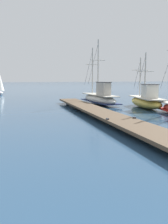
# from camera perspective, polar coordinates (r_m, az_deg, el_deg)

# --- Properties ---
(floating_dock) EXTENTS (3.46, 20.88, 0.53)m
(floating_dock) POSITION_cam_1_polar(r_m,az_deg,el_deg) (17.38, 3.08, 0.21)
(floating_dock) COLOR brown
(floating_dock) RESTS_ON ground
(fishing_boat_2) EXTENTS (3.38, 6.90, 4.99)m
(fishing_boat_2) POSITION_cam_1_polar(r_m,az_deg,el_deg) (22.95, 14.24, 2.61)
(fishing_boat_2) COLOR gold
(fishing_boat_2) RESTS_ON ground
(fishing_boat_3) EXTENTS (1.86, 8.35, 6.67)m
(fishing_boat_3) POSITION_cam_1_polar(r_m,az_deg,el_deg) (25.61, 3.67, 3.37)
(fishing_boat_3) COLOR silver
(fishing_boat_3) RESTS_ON ground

